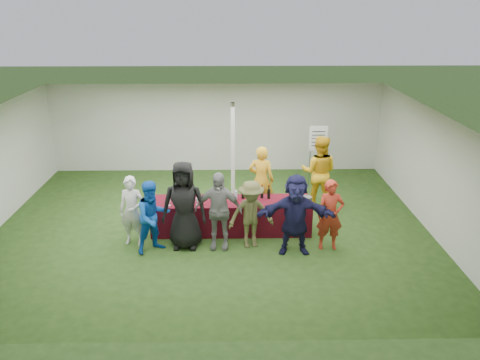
{
  "coord_description": "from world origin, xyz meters",
  "views": [
    {
      "loc": [
        0.47,
        -9.91,
        4.93
      ],
      "look_at": [
        0.65,
        -0.21,
        1.25
      ],
      "focal_mm": 35.0,
      "sensor_mm": 36.0,
      "label": 1
    }
  ],
  "objects_px": {
    "dump_bucket": "(307,200)",
    "customer_6": "(330,215)",
    "customer_1": "(153,217)",
    "customer_4": "(251,214)",
    "customer_2": "(184,205)",
    "customer_3": "(218,211)",
    "serving_table": "(231,216)",
    "staff_back": "(319,172)",
    "wine_list_sign": "(318,143)",
    "staff_pourer": "(261,180)",
    "customer_0": "(132,211)",
    "customer_5": "(295,215)"
  },
  "relations": [
    {
      "from": "customer_3",
      "to": "customer_2",
      "type": "bearing_deg",
      "value": -179.73
    },
    {
      "from": "serving_table",
      "to": "customer_3",
      "type": "xyz_separation_m",
      "value": [
        -0.27,
        -0.77,
        0.48
      ]
    },
    {
      "from": "customer_0",
      "to": "customer_5",
      "type": "height_order",
      "value": "customer_5"
    },
    {
      "from": "customer_5",
      "to": "staff_pourer",
      "type": "bearing_deg",
      "value": 108.37
    },
    {
      "from": "staff_back",
      "to": "customer_4",
      "type": "height_order",
      "value": "staff_back"
    },
    {
      "from": "serving_table",
      "to": "customer_3",
      "type": "relative_size",
      "value": 2.11
    },
    {
      "from": "customer_4",
      "to": "customer_6",
      "type": "bearing_deg",
      "value": -13.98
    },
    {
      "from": "serving_table",
      "to": "customer_6",
      "type": "distance_m",
      "value": 2.28
    },
    {
      "from": "wine_list_sign",
      "to": "customer_5",
      "type": "xyz_separation_m",
      "value": [
        -1.08,
        -3.65,
        -0.45
      ]
    },
    {
      "from": "wine_list_sign",
      "to": "customer_6",
      "type": "relative_size",
      "value": 1.17
    },
    {
      "from": "serving_table",
      "to": "dump_bucket",
      "type": "height_order",
      "value": "dump_bucket"
    },
    {
      "from": "staff_back",
      "to": "customer_2",
      "type": "bearing_deg",
      "value": 48.33
    },
    {
      "from": "customer_0",
      "to": "serving_table",
      "type": "bearing_deg",
      "value": 23.35
    },
    {
      "from": "customer_0",
      "to": "customer_5",
      "type": "relative_size",
      "value": 0.9
    },
    {
      "from": "customer_1",
      "to": "customer_3",
      "type": "relative_size",
      "value": 0.92
    },
    {
      "from": "staff_back",
      "to": "customer_2",
      "type": "distance_m",
      "value": 3.81
    },
    {
      "from": "staff_pourer",
      "to": "serving_table",
      "type": "bearing_deg",
      "value": 68.24
    },
    {
      "from": "dump_bucket",
      "to": "customer_3",
      "type": "distance_m",
      "value": 2.02
    },
    {
      "from": "customer_2",
      "to": "customer_5",
      "type": "xyz_separation_m",
      "value": [
        2.31,
        -0.29,
        -0.1
      ]
    },
    {
      "from": "dump_bucket",
      "to": "customer_6",
      "type": "height_order",
      "value": "customer_6"
    },
    {
      "from": "wine_list_sign",
      "to": "staff_pourer",
      "type": "xyz_separation_m",
      "value": [
        -1.66,
        -1.63,
        -0.45
      ]
    },
    {
      "from": "customer_2",
      "to": "staff_pourer",
      "type": "bearing_deg",
      "value": 48.34
    },
    {
      "from": "customer_3",
      "to": "customer_4",
      "type": "xyz_separation_m",
      "value": [
        0.69,
        0.03,
        -0.1
      ]
    },
    {
      "from": "customer_4",
      "to": "customer_6",
      "type": "relative_size",
      "value": 0.97
    },
    {
      "from": "dump_bucket",
      "to": "customer_6",
      "type": "xyz_separation_m",
      "value": [
        0.4,
        -0.63,
        -0.07
      ]
    },
    {
      "from": "staff_pourer",
      "to": "customer_1",
      "type": "relative_size",
      "value": 1.1
    },
    {
      "from": "customer_2",
      "to": "customer_3",
      "type": "xyz_separation_m",
      "value": [
        0.72,
        -0.06,
        -0.11
      ]
    },
    {
      "from": "dump_bucket",
      "to": "customer_0",
      "type": "height_order",
      "value": "customer_0"
    },
    {
      "from": "customer_0",
      "to": "staff_pourer",
      "type": "bearing_deg",
      "value": 37.35
    },
    {
      "from": "customer_2",
      "to": "wine_list_sign",
      "type": "bearing_deg",
      "value": 48.11
    },
    {
      "from": "customer_1",
      "to": "customer_2",
      "type": "relative_size",
      "value": 0.82
    },
    {
      "from": "customer_4",
      "to": "staff_pourer",
      "type": "bearing_deg",
      "value": 69.39
    },
    {
      "from": "staff_back",
      "to": "customer_1",
      "type": "height_order",
      "value": "staff_back"
    },
    {
      "from": "wine_list_sign",
      "to": "customer_4",
      "type": "height_order",
      "value": "wine_list_sign"
    },
    {
      "from": "staff_pourer",
      "to": "customer_1",
      "type": "distance_m",
      "value": 3.03
    },
    {
      "from": "staff_pourer",
      "to": "staff_back",
      "type": "relative_size",
      "value": 0.92
    },
    {
      "from": "customer_1",
      "to": "customer_2",
      "type": "height_order",
      "value": "customer_2"
    },
    {
      "from": "serving_table",
      "to": "customer_2",
      "type": "height_order",
      "value": "customer_2"
    },
    {
      "from": "serving_table",
      "to": "staff_pourer",
      "type": "height_order",
      "value": "staff_pourer"
    },
    {
      "from": "customer_0",
      "to": "customer_4",
      "type": "height_order",
      "value": "customer_0"
    },
    {
      "from": "customer_6",
      "to": "customer_4",
      "type": "bearing_deg",
      "value": 176.31
    },
    {
      "from": "serving_table",
      "to": "customer_3",
      "type": "distance_m",
      "value": 0.94
    },
    {
      "from": "dump_bucket",
      "to": "customer_3",
      "type": "bearing_deg",
      "value": -164.32
    },
    {
      "from": "staff_pourer",
      "to": "customer_1",
      "type": "height_order",
      "value": "staff_pourer"
    },
    {
      "from": "serving_table",
      "to": "customer_1",
      "type": "bearing_deg",
      "value": -151.22
    },
    {
      "from": "dump_bucket",
      "to": "customer_2",
      "type": "distance_m",
      "value": 2.71
    },
    {
      "from": "customer_1",
      "to": "customer_4",
      "type": "distance_m",
      "value": 2.04
    },
    {
      "from": "serving_table",
      "to": "customer_3",
      "type": "bearing_deg",
      "value": -109.45
    },
    {
      "from": "customer_2",
      "to": "customer_6",
      "type": "relative_size",
      "value": 1.25
    },
    {
      "from": "wine_list_sign",
      "to": "customer_3",
      "type": "height_order",
      "value": "wine_list_sign"
    }
  ]
}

